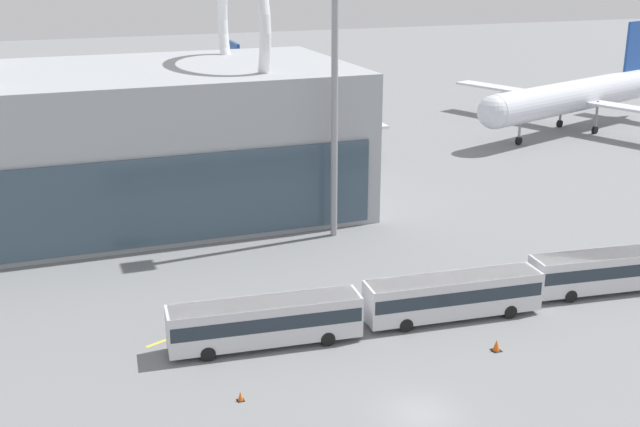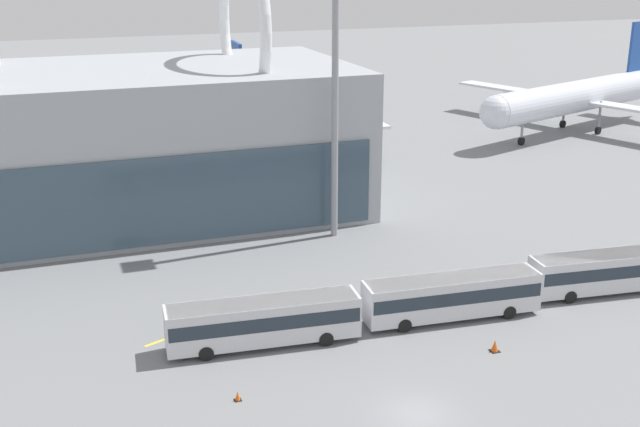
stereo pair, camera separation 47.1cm
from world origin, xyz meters
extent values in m
plane|color=slate|center=(0.00, 0.00, 0.00)|extent=(440.00, 440.00, 0.00)
torus|color=white|center=(1.74, 43.96, 18.25)|extent=(1.10, 17.46, 17.46)
cylinder|color=silver|center=(5.93, 53.19, 5.56)|extent=(6.65, 28.26, 5.31)
sphere|color=silver|center=(5.26, 39.18, 5.56)|extent=(5.20, 5.20, 5.20)
cone|color=silver|center=(6.61, 67.19, 5.56)|extent=(5.33, 6.39, 5.04)
cube|color=silver|center=(6.02, 54.90, 4.63)|extent=(33.01, 5.07, 0.35)
cylinder|color=gray|center=(15.21, 54.45, 3.13)|extent=(2.63, 3.12, 2.49)
cylinder|color=gray|center=(-3.18, 55.34, 3.13)|extent=(2.63, 3.12, 2.49)
cube|color=#1E4799|center=(6.57, 66.51, 10.27)|extent=(0.66, 5.49, 7.83)
cube|color=silver|center=(6.57, 66.51, 6.09)|extent=(13.94, 3.86, 0.28)
cylinder|color=gray|center=(5.48, 43.80, 2.79)|extent=(0.36, 0.36, 4.48)
cylinder|color=black|center=(5.48, 43.80, 0.55)|extent=(0.50, 1.12, 1.10)
cylinder|color=gray|center=(9.46, 54.73, 2.79)|extent=(0.36, 0.36, 4.48)
cylinder|color=black|center=(9.46, 54.73, 0.55)|extent=(0.50, 1.12, 1.10)
cylinder|color=gray|center=(2.57, 55.06, 2.79)|extent=(0.36, 0.36, 4.48)
cylinder|color=black|center=(2.57, 55.06, 0.55)|extent=(0.50, 1.12, 1.10)
cylinder|color=silver|center=(54.81, 59.61, 5.30)|extent=(35.11, 16.44, 4.58)
sphere|color=silver|center=(38.04, 53.55, 5.30)|extent=(4.49, 4.49, 4.49)
cone|color=silver|center=(71.59, 65.68, 5.30)|extent=(8.84, 6.76, 4.35)
cube|color=silver|center=(56.86, 60.35, 4.50)|extent=(18.18, 43.00, 0.35)
cylinder|color=gray|center=(52.61, 72.09, 2.91)|extent=(4.35, 3.76, 2.67)
cube|color=#1E4799|center=(70.77, 65.38, 10.55)|extent=(6.14, 2.55, 9.12)
cube|color=silver|center=(70.77, 65.38, 5.76)|extent=(7.06, 12.29, 0.28)
cylinder|color=gray|center=(43.56, 55.55, 2.69)|extent=(0.36, 0.36, 4.29)
cylinder|color=black|center=(43.56, 55.55, 0.55)|extent=(1.19, 0.80, 1.10)
cylinder|color=gray|center=(57.87, 57.55, 2.69)|extent=(0.36, 0.36, 4.29)
cylinder|color=black|center=(57.87, 57.55, 0.55)|extent=(1.19, 0.80, 1.10)
cylinder|color=gray|center=(55.84, 63.15, 2.69)|extent=(0.36, 0.36, 4.29)
cylinder|color=black|center=(55.84, 63.15, 0.55)|extent=(1.19, 0.80, 1.10)
cube|color=silver|center=(-5.98, 11.20, 1.80)|extent=(13.27, 3.70, 2.84)
cube|color=#232D38|center=(-5.98, 11.20, 2.08)|extent=(13.01, 3.71, 1.00)
cube|color=silver|center=(-5.98, 11.20, 3.16)|extent=(12.87, 3.59, 0.12)
cylinder|color=black|center=(-1.83, 11.97, 0.50)|extent=(1.02, 0.39, 1.00)
cylinder|color=black|center=(-2.04, 9.67, 0.50)|extent=(1.02, 0.39, 1.00)
cylinder|color=black|center=(-9.91, 12.72, 0.50)|extent=(1.02, 0.39, 1.00)
cylinder|color=black|center=(-10.13, 10.42, 0.50)|extent=(1.02, 0.39, 1.00)
cube|color=silver|center=(7.98, 10.54, 1.80)|extent=(13.25, 3.55, 2.84)
cube|color=#232D38|center=(7.98, 10.54, 2.08)|extent=(12.99, 3.56, 1.00)
cube|color=silver|center=(7.98, 10.54, 3.16)|extent=(12.85, 3.45, 0.12)
cylinder|color=black|center=(12.12, 11.36, 0.50)|extent=(1.02, 0.38, 1.00)
cylinder|color=black|center=(11.93, 9.06, 0.50)|extent=(1.02, 0.38, 1.00)
cylinder|color=black|center=(4.03, 12.01, 0.50)|extent=(1.02, 0.38, 1.00)
cylinder|color=black|center=(3.84, 9.71, 0.50)|extent=(1.02, 0.38, 1.00)
cube|color=silver|center=(21.94, 10.53, 1.80)|extent=(13.29, 3.92, 2.84)
cube|color=#232D38|center=(21.94, 10.53, 2.08)|extent=(13.03, 3.92, 1.00)
cube|color=silver|center=(21.94, 10.53, 3.16)|extent=(12.89, 3.80, 0.12)
cylinder|color=black|center=(18.03, 12.12, 0.50)|extent=(1.03, 0.41, 1.00)
cylinder|color=black|center=(17.78, 9.82, 0.50)|extent=(1.03, 0.41, 1.00)
cylinder|color=gray|center=(6.39, 30.19, 14.46)|extent=(0.61, 0.61, 28.92)
cube|color=yellow|center=(-10.74, 14.93, 0.00)|extent=(5.91, 2.67, 0.01)
cube|color=black|center=(8.29, 5.07, 0.01)|extent=(0.65, 0.65, 0.02)
cone|color=#EA5914|center=(8.29, 5.07, 0.41)|extent=(0.48, 0.48, 0.78)
cube|color=black|center=(-9.41, 4.95, 0.01)|extent=(0.43, 0.43, 0.02)
cone|color=#EA5914|center=(-9.41, 4.95, 0.31)|extent=(0.32, 0.32, 0.57)
camera|label=1|loc=(-19.50, -35.92, 25.56)|focal=45.00mm
camera|label=2|loc=(-19.06, -36.08, 25.56)|focal=45.00mm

